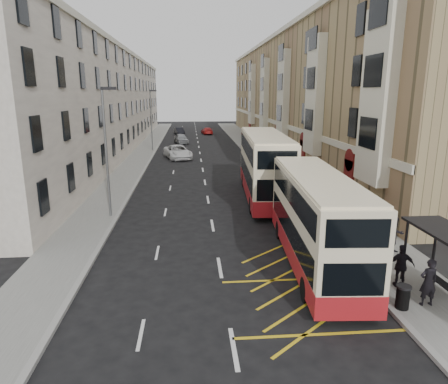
{
  "coord_description": "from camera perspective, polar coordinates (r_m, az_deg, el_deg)",
  "views": [
    {
      "loc": [
        -1.23,
        -12.89,
        7.8
      ],
      "look_at": [
        0.46,
        7.17,
        2.78
      ],
      "focal_mm": 32.0,
      "sensor_mm": 36.0,
      "label": 1
    }
  ],
  "objects": [
    {
      "name": "ground",
      "position": [
        15.12,
        0.56,
        -17.06
      ],
      "size": [
        200.0,
        200.0,
        0.0
      ],
      "primitive_type": "plane",
      "color": "black",
      "rests_on": "ground"
    },
    {
      "name": "car_dark",
      "position": [
        77.39,
        -6.43,
        8.65
      ],
      "size": [
        2.29,
        4.34,
        1.36
      ],
      "primitive_type": "imported",
      "rotation": [
        0.0,
        0.0,
        0.22
      ],
      "color": "black",
      "rests_on": "ground"
    },
    {
      "name": "pedestrian_far",
      "position": [
        17.77,
        23.99,
        -9.62
      ],
      "size": [
        1.1,
        0.6,
        1.79
      ],
      "primitive_type": "imported",
      "rotation": [
        0.0,
        0.0,
        2.98
      ],
      "color": "black",
      "rests_on": "pavement_right"
    },
    {
      "name": "double_decker_front",
      "position": [
        18.69,
        12.97,
        -3.88
      ],
      "size": [
        3.2,
        10.86,
        4.27
      ],
      "rotation": [
        0.0,
        0.0,
        -0.07
      ],
      "color": "#FEEEC2",
      "rests_on": "ground"
    },
    {
      "name": "pedestrian_mid",
      "position": [
        21.26,
        23.18,
        -5.63
      ],
      "size": [
        0.9,
        0.7,
        1.84
      ],
      "primitive_type": "imported",
      "rotation": [
        0.0,
        0.0,
        0.01
      ],
      "color": "black",
      "rests_on": "pavement_right"
    },
    {
      "name": "guard_railing",
      "position": [
        21.25,
        16.15,
        -5.64
      ],
      "size": [
        0.06,
        6.56,
        1.01
      ],
      "color": "red",
      "rests_on": "pavement_right"
    },
    {
      "name": "litter_bin",
      "position": [
        16.31,
        24.18,
        -13.47
      ],
      "size": [
        0.54,
        0.54,
        0.89
      ],
      "color": "black",
      "rests_on": "pavement_right"
    },
    {
      "name": "street_lamp_far",
      "position": [
        55.22,
        -10.32,
        10.51
      ],
      "size": [
        0.93,
        0.18,
        8.0
      ],
      "color": "slate",
      "rests_on": "pavement_left"
    },
    {
      "name": "pedestrian_near",
      "position": [
        16.73,
        27.16,
        -11.4
      ],
      "size": [
        0.67,
        0.45,
        1.82
      ],
      "primitive_type": "imported",
      "rotation": [
        0.0,
        0.0,
        3.16
      ],
      "color": "black",
      "rests_on": "pavement_right"
    },
    {
      "name": "car_red",
      "position": [
        77.88,
        -2.44,
        8.72
      ],
      "size": [
        2.28,
        4.56,
        1.27
      ],
      "primitive_type": "imported",
      "rotation": [
        0.0,
        0.0,
        3.26
      ],
      "color": "#A71514",
      "rests_on": "ground"
    },
    {
      "name": "kerb_left",
      "position": [
        43.84,
        -11.02,
        3.6
      ],
      "size": [
        0.25,
        120.0,
        0.15
      ],
      "primitive_type": "cube",
      "color": "gray",
      "rests_on": "ground"
    },
    {
      "name": "terrace_left",
      "position": [
        59.66,
        -17.02,
        12.18
      ],
      "size": [
        9.18,
        79.0,
        13.25
      ],
      "color": "silver",
      "rests_on": "ground"
    },
    {
      "name": "white_van",
      "position": [
        48.96,
        -6.62,
        5.7
      ],
      "size": [
        3.99,
        6.25,
        1.61
      ],
      "primitive_type": "imported",
      "rotation": [
        0.0,
        0.0,
        0.25
      ],
      "color": "silver",
      "rests_on": "ground"
    },
    {
      "name": "double_decker_rear",
      "position": [
        29.94,
        5.81,
        3.71
      ],
      "size": [
        3.6,
        12.39,
        4.88
      ],
      "rotation": [
        0.0,
        0.0,
        -0.07
      ],
      "color": "#FEEEC2",
      "rests_on": "ground"
    },
    {
      "name": "street_lamp_near",
      "position": [
        25.61,
        -16.43,
        6.34
      ],
      "size": [
        0.93,
        0.18,
        8.0
      ],
      "color": "slate",
      "rests_on": "pavement_left"
    },
    {
      "name": "pavement_right",
      "position": [
        44.55,
        7.22,
        3.91
      ],
      "size": [
        4.0,
        120.0,
        0.15
      ],
      "primitive_type": "cube",
      "color": "slate",
      "rests_on": "ground"
    },
    {
      "name": "terrace_right",
      "position": [
        60.45,
        10.93,
        13.5
      ],
      "size": [
        10.75,
        79.0,
        15.25
      ],
      "color": "#9D895B",
      "rests_on": "ground"
    },
    {
      "name": "road_markings",
      "position": [
        58.43,
        -3.6,
        6.32
      ],
      "size": [
        10.0,
        110.0,
        0.01
      ],
      "primitive_type": null,
      "color": "silver",
      "rests_on": "ground"
    },
    {
      "name": "pavement_left",
      "position": [
        44.03,
        -12.96,
        3.55
      ],
      "size": [
        3.0,
        120.0,
        0.15
      ],
      "primitive_type": "cube",
      "color": "slate",
      "rests_on": "ground"
    },
    {
      "name": "car_silver",
      "position": [
        63.6,
        -6.13,
        7.59
      ],
      "size": [
        2.69,
        4.81,
        1.54
      ],
      "primitive_type": "imported",
      "rotation": [
        0.0,
        0.0,
        0.2
      ],
      "color": "#929699",
      "rests_on": "ground"
    },
    {
      "name": "kerb_right",
      "position": [
        44.18,
        4.68,
        3.89
      ],
      "size": [
        0.25,
        120.0,
        0.15
      ],
      "primitive_type": "cube",
      "color": "gray",
      "rests_on": "ground"
    }
  ]
}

